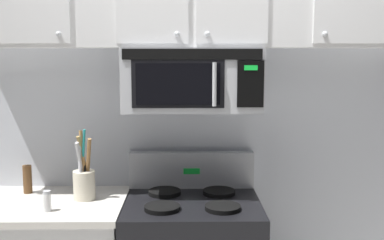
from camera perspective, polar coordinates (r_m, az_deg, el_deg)
name	(u,v)px	position (r m, az deg, el deg)	size (l,w,h in m)	color
back_wall	(191,113)	(2.92, -0.07, 0.82)	(5.20, 0.10, 2.70)	silver
over_range_microwave	(192,79)	(2.65, -0.02, 4.98)	(0.76, 0.43, 0.35)	#B7BABF
utensil_crock_cream	(84,180)	(2.73, -13.00, -7.09)	(0.12, 0.12, 0.40)	beige
salt_shaker	(47,201)	(2.59, -17.21, -9.41)	(0.04, 0.04, 0.11)	white
pepper_mill	(27,179)	(2.95, -19.38, -6.81)	(0.05, 0.05, 0.17)	brown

